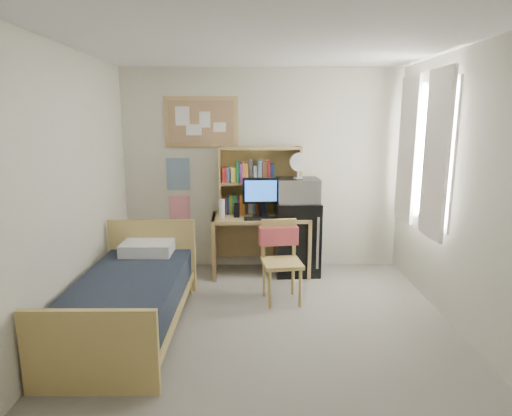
{
  "coord_description": "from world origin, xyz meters",
  "views": [
    {
      "loc": [
        -0.14,
        -3.49,
        1.95
      ],
      "look_at": [
        -0.09,
        1.2,
        0.98
      ],
      "focal_mm": 30.0,
      "sensor_mm": 36.0,
      "label": 1
    }
  ],
  "objects_px": {
    "desk": "(260,245)",
    "mini_fridge": "(297,237)",
    "microwave": "(298,190)",
    "desk_fan": "(298,167)",
    "desk_chair": "(282,262)",
    "bed": "(129,305)",
    "bulletin_board": "(201,122)",
    "speaker_right": "(285,210)",
    "monitor": "(261,198)",
    "speaker_left": "(237,210)"
  },
  "relations": [
    {
      "from": "desk",
      "to": "mini_fridge",
      "type": "height_order",
      "value": "mini_fridge"
    },
    {
      "from": "microwave",
      "to": "desk_fan",
      "type": "bearing_deg",
      "value": 0.0
    },
    {
      "from": "desk",
      "to": "desk_chair",
      "type": "relative_size",
      "value": 1.36
    },
    {
      "from": "mini_fridge",
      "to": "bed",
      "type": "relative_size",
      "value": 0.5
    },
    {
      "from": "desk",
      "to": "bed",
      "type": "relative_size",
      "value": 0.65
    },
    {
      "from": "desk_chair",
      "to": "bulletin_board",
      "type": "bearing_deg",
      "value": 121.03
    },
    {
      "from": "speaker_right",
      "to": "desk_fan",
      "type": "height_order",
      "value": "desk_fan"
    },
    {
      "from": "bulletin_board",
      "to": "speaker_right",
      "type": "bearing_deg",
      "value": -18.49
    },
    {
      "from": "desk_chair",
      "to": "desk_fan",
      "type": "bearing_deg",
      "value": 66.48
    },
    {
      "from": "desk_fan",
      "to": "desk",
      "type": "bearing_deg",
      "value": 178.6
    },
    {
      "from": "desk",
      "to": "desk_chair",
      "type": "height_order",
      "value": "desk_chair"
    },
    {
      "from": "desk_chair",
      "to": "mini_fridge",
      "type": "distance_m",
      "value": 0.95
    },
    {
      "from": "bulletin_board",
      "to": "mini_fridge",
      "type": "relative_size",
      "value": 1.0
    },
    {
      "from": "monitor",
      "to": "speaker_right",
      "type": "relative_size",
      "value": 3.05
    },
    {
      "from": "desk_chair",
      "to": "desk_fan",
      "type": "xyz_separation_m",
      "value": [
        0.25,
        0.9,
        0.93
      ]
    },
    {
      "from": "bulletin_board",
      "to": "speaker_left",
      "type": "bearing_deg",
      "value": -39.98
    },
    {
      "from": "monitor",
      "to": "speaker_right",
      "type": "distance_m",
      "value": 0.34
    },
    {
      "from": "monitor",
      "to": "desk_fan",
      "type": "distance_m",
      "value": 0.6
    },
    {
      "from": "microwave",
      "to": "desk",
      "type": "bearing_deg",
      "value": 178.6
    },
    {
      "from": "speaker_left",
      "to": "speaker_right",
      "type": "height_order",
      "value": "speaker_left"
    },
    {
      "from": "desk_chair",
      "to": "speaker_left",
      "type": "relative_size",
      "value": 5.19
    },
    {
      "from": "desk_chair",
      "to": "speaker_right",
      "type": "relative_size",
      "value": 5.66
    },
    {
      "from": "mini_fridge",
      "to": "microwave",
      "type": "bearing_deg",
      "value": -90.0
    },
    {
      "from": "bulletin_board",
      "to": "desk_chair",
      "type": "xyz_separation_m",
      "value": [
        0.97,
        -1.2,
        -1.48
      ]
    },
    {
      "from": "speaker_right",
      "to": "monitor",
      "type": "bearing_deg",
      "value": 180.0
    },
    {
      "from": "microwave",
      "to": "desk_fan",
      "type": "xyz_separation_m",
      "value": [
        0.0,
        0.0,
        0.29
      ]
    },
    {
      "from": "desk",
      "to": "desk_fan",
      "type": "distance_m",
      "value": 1.1
    },
    {
      "from": "desk_chair",
      "to": "microwave",
      "type": "distance_m",
      "value": 1.13
    },
    {
      "from": "speaker_left",
      "to": "desk_chair",
      "type": "bearing_deg",
      "value": -60.73
    },
    {
      "from": "desk_chair",
      "to": "bed",
      "type": "xyz_separation_m",
      "value": [
        -1.47,
        -0.65,
        -0.19
      ]
    },
    {
      "from": "desk_fan",
      "to": "monitor",
      "type": "bearing_deg",
      "value": -174.07
    },
    {
      "from": "bulletin_board",
      "to": "speaker_left",
      "type": "relative_size",
      "value": 5.49
    },
    {
      "from": "bed",
      "to": "microwave",
      "type": "relative_size",
      "value": 3.65
    },
    {
      "from": "bulletin_board",
      "to": "mini_fridge",
      "type": "bearing_deg",
      "value": -12.9
    },
    {
      "from": "desk",
      "to": "mini_fridge",
      "type": "relative_size",
      "value": 1.3
    },
    {
      "from": "desk",
      "to": "desk_fan",
      "type": "height_order",
      "value": "desk_fan"
    },
    {
      "from": "bed",
      "to": "desk_fan",
      "type": "height_order",
      "value": "desk_fan"
    },
    {
      "from": "mini_fridge",
      "to": "microwave",
      "type": "xyz_separation_m",
      "value": [
        0.0,
        -0.02,
        0.62
      ]
    },
    {
      "from": "speaker_left",
      "to": "monitor",
      "type": "bearing_deg",
      "value": -0.0
    },
    {
      "from": "desk",
      "to": "speaker_left",
      "type": "bearing_deg",
      "value": -168.69
    },
    {
      "from": "bed",
      "to": "microwave",
      "type": "xyz_separation_m",
      "value": [
        1.72,
        1.55,
        0.83
      ]
    },
    {
      "from": "microwave",
      "to": "speaker_right",
      "type": "bearing_deg",
      "value": -164.51
    },
    {
      "from": "desk_chair",
      "to": "desk",
      "type": "bearing_deg",
      "value": 95.73
    },
    {
      "from": "desk",
      "to": "desk_fan",
      "type": "bearing_deg",
      "value": -1.8
    },
    {
      "from": "bulletin_board",
      "to": "speaker_left",
      "type": "height_order",
      "value": "bulletin_board"
    },
    {
      "from": "bulletin_board",
      "to": "monitor",
      "type": "distance_m",
      "value": 1.25
    },
    {
      "from": "bed",
      "to": "speaker_left",
      "type": "distance_m",
      "value": 1.85
    },
    {
      "from": "mini_fridge",
      "to": "microwave",
      "type": "relative_size",
      "value": 1.82
    },
    {
      "from": "monitor",
      "to": "speaker_right",
      "type": "xyz_separation_m",
      "value": [
        0.3,
        0.01,
        -0.16
      ]
    },
    {
      "from": "desk_chair",
      "to": "bed",
      "type": "relative_size",
      "value": 0.47
    }
  ]
}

